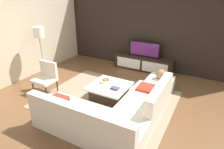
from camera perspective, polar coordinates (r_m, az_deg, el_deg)
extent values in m
plane|color=brown|center=(5.20, -0.32, -7.55)|extent=(14.00, 14.00, 0.00)
cube|color=black|center=(7.04, 10.62, 12.84)|extent=(6.40, 0.12, 2.80)
cube|color=beige|center=(6.85, -24.05, 10.88)|extent=(0.12, 5.20, 2.80)
cube|color=gray|center=(5.24, -1.28, -7.23)|extent=(3.35, 2.67, 0.01)
cube|color=black|center=(7.08, 9.13, 3.30)|extent=(2.09, 0.47, 0.50)
cube|color=white|center=(7.03, 4.78, 3.38)|extent=(0.88, 0.01, 0.35)
cube|color=white|center=(6.73, 12.25, 1.93)|extent=(0.88, 0.01, 0.35)
cube|color=black|center=(6.91, 9.42, 7.34)|extent=(1.13, 0.05, 0.54)
cube|color=#591E66|center=(6.88, 9.33, 7.28)|extent=(1.02, 0.01, 0.46)
cube|color=beige|center=(4.09, -6.89, -14.04)|extent=(2.33, 0.85, 0.43)
cube|color=beige|center=(3.64, -10.30, -11.74)|extent=(2.33, 0.18, 0.38)
cube|color=beige|center=(4.69, 9.29, -8.66)|extent=(0.85, 1.55, 0.43)
cube|color=beige|center=(4.41, 13.75, -5.20)|extent=(0.18, 1.55, 0.38)
cube|color=red|center=(4.29, -14.85, -7.46)|extent=(0.36, 0.20, 0.22)
cube|color=red|center=(4.89, 11.05, -4.01)|extent=(0.60, 0.44, 0.06)
cube|color=black|center=(5.23, -0.75, -5.24)|extent=(0.80, 0.78, 0.33)
cube|color=white|center=(5.14, -0.76, -3.39)|extent=(1.00, 0.98, 0.05)
cylinder|color=black|center=(5.85, -22.01, -3.52)|extent=(0.04, 0.04, 0.38)
cylinder|color=black|center=(5.51, -18.66, -4.75)|extent=(0.04, 0.04, 0.38)
cylinder|color=black|center=(6.09, -19.08, -1.97)|extent=(0.04, 0.04, 0.38)
cylinder|color=black|center=(5.76, -15.70, -3.05)|extent=(0.04, 0.04, 0.38)
cube|color=beige|center=(5.71, -19.13, -1.60)|extent=(0.57, 0.50, 0.08)
cube|color=beige|center=(5.74, -17.99, 1.57)|extent=(0.57, 0.08, 0.45)
cylinder|color=#A5A5AA|center=(6.81, -18.84, -0.76)|extent=(0.28, 0.28, 0.02)
cylinder|color=#A5A5AA|center=(6.58, -19.62, 4.55)|extent=(0.03, 0.03, 1.32)
cylinder|color=white|center=(6.37, -20.65, 11.50)|extent=(0.32, 0.32, 0.32)
cube|color=beige|center=(5.71, 13.72, -2.95)|extent=(0.70, 0.70, 0.40)
cylinder|color=silver|center=(5.27, -1.94, -1.94)|extent=(0.28, 0.28, 0.07)
sphere|color=#B23326|center=(5.22, -1.43, -1.55)|extent=(0.10, 0.10, 0.10)
sphere|color=#4C8C33|center=(5.27, -1.60, -1.32)|extent=(0.08, 0.08, 0.08)
sphere|color=#B23326|center=(5.28, -2.04, -1.31)|extent=(0.08, 0.08, 0.08)
sphere|color=#4C8C33|center=(5.24, -2.46, -1.52)|extent=(0.07, 0.07, 0.07)
sphere|color=gold|center=(5.20, -1.96, -1.68)|extent=(0.10, 0.10, 0.10)
sphere|color=#997247|center=(5.57, 14.06, 0.12)|extent=(0.27, 0.27, 0.27)
cube|color=maroon|center=(4.94, 0.91, -4.11)|extent=(0.19, 0.16, 0.03)
cube|color=#2D516B|center=(4.93, 0.87, -3.87)|extent=(0.21, 0.14, 0.02)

